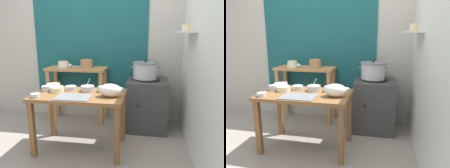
{
  "view_description": "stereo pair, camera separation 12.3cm",
  "coord_description": "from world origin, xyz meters",
  "views": [
    {
      "loc": [
        0.79,
        -2.45,
        1.42
      ],
      "look_at": [
        0.38,
        0.1,
        0.82
      ],
      "focal_mm": 34.31,
      "sensor_mm": 36.0,
      "label": 1
    },
    {
      "loc": [
        0.91,
        -2.43,
        1.42
      ],
      "look_at": [
        0.38,
        0.1,
        0.82
      ],
      "focal_mm": 34.31,
      "sensor_mm": 36.0,
      "label": 2
    }
  ],
  "objects": [
    {
      "name": "prep_bowl_2",
      "position": [
        -0.43,
        0.17,
        0.75
      ],
      "size": [
        0.18,
        0.18,
        0.06
      ],
      "color": "beige",
      "rests_on": "prep_table"
    },
    {
      "name": "ladle",
      "position": [
        -0.4,
        0.76,
        0.93
      ],
      "size": [
        0.25,
        0.11,
        0.07
      ],
      "color": "#B7BABF",
      "rests_on": "back_shelf_table"
    },
    {
      "name": "wall_back",
      "position": [
        0.08,
        1.1,
        1.3
      ],
      "size": [
        4.4,
        0.12,
        2.6
      ],
      "color": "#B2ADA3",
      "rests_on": "ground"
    },
    {
      "name": "prep_bowl_7",
      "position": [
        -0.46,
        0.01,
        0.76
      ],
      "size": [
        0.11,
        0.11,
        0.07
      ],
      "color": "#B7BABF",
      "rests_on": "prep_table"
    },
    {
      "name": "clay_pot",
      "position": [
        -0.15,
        0.83,
        0.96
      ],
      "size": [
        0.2,
        0.2,
        0.16
      ],
      "color": "#A37A4C",
      "rests_on": "back_shelf_table"
    },
    {
      "name": "steamer_pot",
      "position": [
        0.77,
        0.72,
        0.9
      ],
      "size": [
        0.42,
        0.37,
        0.28
      ],
      "color": "#B7BABF",
      "rests_on": "stove_block"
    },
    {
      "name": "prep_bowl_1",
      "position": [
        -0.31,
        -0.01,
        0.75
      ],
      "size": [
        0.17,
        0.17,
        0.13
      ],
      "color": "beige",
      "rests_on": "prep_table"
    },
    {
      "name": "prep_table",
      "position": [
        0.0,
        -0.05,
        0.61
      ],
      "size": [
        1.1,
        0.66,
        0.72
      ],
      "color": "brown",
      "rests_on": "ground"
    },
    {
      "name": "ground_plane",
      "position": [
        0.0,
        0.0,
        0.0
      ],
      "size": [
        9.0,
        9.0,
        0.0
      ],
      "primitive_type": "plane",
      "color": "gray"
    },
    {
      "name": "back_shelf_table",
      "position": [
        -0.32,
        0.83,
        0.68
      ],
      "size": [
        0.96,
        0.4,
        0.9
      ],
      "color": "#B27F4C",
      "rests_on": "ground"
    },
    {
      "name": "bowl_stack_enamel",
      "position": [
        -0.54,
        0.82,
        0.95
      ],
      "size": [
        0.18,
        0.18,
        0.1
      ],
      "color": "silver",
      "rests_on": "back_shelf_table"
    },
    {
      "name": "wall_right",
      "position": [
        1.4,
        0.2,
        1.3
      ],
      "size": [
        0.3,
        3.2,
        2.6
      ],
      "color": "silver",
      "rests_on": "ground"
    },
    {
      "name": "serving_tray",
      "position": [
        -0.02,
        -0.22,
        0.72
      ],
      "size": [
        0.4,
        0.28,
        0.01
      ],
      "primitive_type": "cube",
      "color": "slate",
      "rests_on": "prep_table"
    },
    {
      "name": "prep_bowl_3",
      "position": [
        0.28,
        0.1,
        0.75
      ],
      "size": [
        0.16,
        0.16,
        0.06
      ],
      "color": "#B7BABF",
      "rests_on": "prep_table"
    },
    {
      "name": "prep_bowl_0",
      "position": [
        -0.17,
        0.11,
        0.75
      ],
      "size": [
        0.15,
        0.15,
        0.05
      ],
      "color": "#B7BABF",
      "rests_on": "prep_table"
    },
    {
      "name": "stove_block",
      "position": [
        0.81,
        0.7,
        0.38
      ],
      "size": [
        0.6,
        0.61,
        0.78
      ],
      "color": "#383838",
      "rests_on": "ground"
    },
    {
      "name": "prep_bowl_6",
      "position": [
        -0.45,
        -0.28,
        0.74
      ],
      "size": [
        0.11,
        0.11,
        0.04
      ],
      "color": "#B7BABF",
      "rests_on": "prep_table"
    },
    {
      "name": "prep_bowl_4",
      "position": [
        0.06,
        0.09,
        0.76
      ],
      "size": [
        0.17,
        0.17,
        0.15
      ],
      "color": "#B7BABF",
      "rests_on": "prep_table"
    },
    {
      "name": "prep_bowl_5",
      "position": [
        0.46,
        0.12,
        0.74
      ],
      "size": [
        0.12,
        0.12,
        0.04
      ],
      "color": "#B7D1AD",
      "rests_on": "prep_table"
    },
    {
      "name": "plastic_bag",
      "position": [
        0.39,
        -0.11,
        0.8
      ],
      "size": [
        0.26,
        0.17,
        0.15
      ],
      "primitive_type": "ellipsoid",
      "color": "silver",
      "rests_on": "prep_table"
    }
  ]
}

